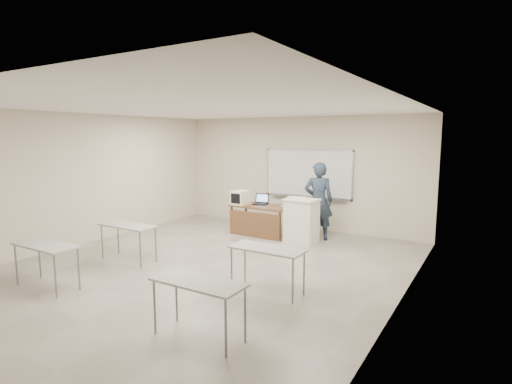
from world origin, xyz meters
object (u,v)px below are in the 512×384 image
Objects in this scene: crt_monitor at (241,198)px; laptop at (262,202)px; instructor_desk at (260,214)px; podium at (301,221)px; presenter at (318,201)px; whiteboard at (308,174)px; keyboard at (297,197)px; mouse at (282,206)px.

crt_monitor is 0.54m from laptop.
instructor_desk is 0.38m from laptop.
presenter reaches higher than podium.
podium is at bearing -3.52° from instructor_desk.
instructor_desk is 1.51m from presenter.
keyboard is (0.35, -1.37, -0.42)m from whiteboard.
whiteboard is at bearing 53.21° from crt_monitor.
presenter reaches higher than keyboard.
crt_monitor reaches higher than podium.
presenter is at bearing -8.23° from laptop.
podium is at bearing 48.11° from presenter.
presenter is (1.41, 0.40, 0.38)m from instructor_desk.
podium is at bearing -35.68° from keyboard.
whiteboard reaches higher than podium.
mouse is at bearing -22.60° from laptop.
presenter is (1.51, 0.13, 0.13)m from laptop.
crt_monitor is (-1.75, 0.09, 0.40)m from podium.
keyboard reaches higher than laptop.
whiteboard is at bearing 40.19° from laptop.
crt_monitor reaches higher than laptop.
crt_monitor is 4.23× the size of mouse.
laptop is at bearing 167.69° from podium.
crt_monitor is at bearing -132.60° from whiteboard.
presenter is (1.96, 0.41, 0.02)m from crt_monitor.
mouse is 0.91m from presenter.
presenter reaches higher than mouse.
crt_monitor reaches higher than instructor_desk.
keyboard is at bearing -16.41° from mouse.
keyboard reaches higher than instructor_desk.
keyboard is 0.57m from presenter.
instructor_desk is 0.81× the size of presenter.
crt_monitor is at bearing -177.11° from instructor_desk.
laptop is at bearing 37.91° from crt_monitor.
whiteboard is 1.32× the size of presenter.
podium is 0.74m from mouse.
podium is at bearing 2.72° from crt_monitor.
keyboard is 0.24× the size of presenter.
keyboard is (1.15, -0.30, 0.25)m from laptop.
podium reaches higher than laptop.
presenter is at bearing -53.20° from whiteboard.
instructor_desk is at bearing -82.86° from laptop.
keyboard is at bearing 30.47° from presenter.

